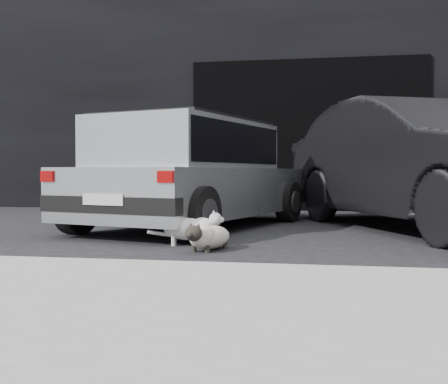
% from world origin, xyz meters
% --- Properties ---
extents(ground, '(80.00, 80.00, 0.00)m').
position_xyz_m(ground, '(0.00, 0.00, 0.00)').
color(ground, black).
rests_on(ground, ground).
extents(building_facade, '(34.00, 4.00, 5.00)m').
position_xyz_m(building_facade, '(1.00, 6.00, 2.50)').
color(building_facade, black).
rests_on(building_facade, ground).
extents(garage_opening, '(4.00, 0.10, 2.60)m').
position_xyz_m(garage_opening, '(1.00, 3.99, 1.30)').
color(garage_opening, black).
rests_on(garage_opening, ground).
extents(curb, '(18.00, 0.25, 0.12)m').
position_xyz_m(curb, '(1.00, -2.60, 0.06)').
color(curb, gray).
rests_on(curb, ground).
extents(sidewalk, '(18.00, 2.20, 0.11)m').
position_xyz_m(sidewalk, '(1.00, -3.80, 0.06)').
color(sidewalk, gray).
rests_on(sidewalk, ground).
extents(silver_hatchback, '(2.48, 3.78, 1.28)m').
position_xyz_m(silver_hatchback, '(-0.27, 0.72, 0.70)').
color(silver_hatchback, '#B4B6B9').
rests_on(silver_hatchback, ground).
extents(second_car, '(3.30, 4.83, 1.51)m').
position_xyz_m(second_car, '(2.43, 0.84, 0.75)').
color(second_car, black).
rests_on(second_car, ground).
extents(cat_siamese, '(0.40, 0.74, 0.26)m').
position_xyz_m(cat_siamese, '(0.31, -1.18, 0.12)').
color(cat_siamese, beige).
rests_on(cat_siamese, ground).
extents(cat_white, '(0.68, 0.30, 0.32)m').
position_xyz_m(cat_white, '(0.11, -0.85, 0.16)').
color(cat_white, white).
rests_on(cat_white, ground).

